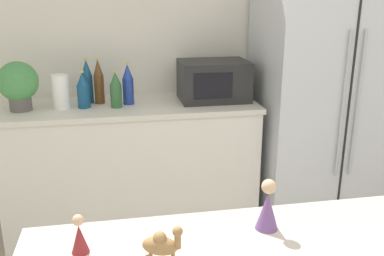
# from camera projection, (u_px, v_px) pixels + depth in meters

# --- Properties ---
(wall_back) EXTENTS (8.00, 0.06, 2.55)m
(wall_back) POSITION_uv_depth(u_px,v_px,m) (195.00, 47.00, 3.26)
(wall_back) COLOR silver
(wall_back) RESTS_ON ground_plane
(back_counter) EXTENTS (1.77, 0.63, 0.93)m
(back_counter) POSITION_uv_depth(u_px,v_px,m) (133.00, 166.00, 3.11)
(back_counter) COLOR silver
(back_counter) RESTS_ON ground_plane
(refrigerator) EXTENTS (0.94, 0.75, 1.76)m
(refrigerator) POSITION_uv_depth(u_px,v_px,m) (322.00, 105.00, 3.15)
(refrigerator) COLOR silver
(refrigerator) RESTS_ON ground_plane
(potted_plant) EXTENTS (0.26, 0.26, 0.32)m
(potted_plant) POSITION_uv_depth(u_px,v_px,m) (18.00, 84.00, 2.75)
(potted_plant) COLOR #595451
(potted_plant) RESTS_ON back_counter
(paper_towel_roll) EXTENTS (0.11, 0.11, 0.22)m
(paper_towel_roll) POSITION_uv_depth(u_px,v_px,m) (61.00, 92.00, 2.83)
(paper_towel_roll) COLOR white
(paper_towel_roll) RESTS_ON back_counter
(microwave) EXTENTS (0.48, 0.37, 0.28)m
(microwave) POSITION_uv_depth(u_px,v_px,m) (213.00, 80.00, 3.05)
(microwave) COLOR black
(microwave) RESTS_ON back_counter
(back_bottle_0) EXTENTS (0.07, 0.07, 0.32)m
(back_bottle_0) POSITION_uv_depth(u_px,v_px,m) (99.00, 82.00, 2.94)
(back_bottle_0) COLOR brown
(back_bottle_0) RESTS_ON back_counter
(back_bottle_1) EXTENTS (0.08, 0.08, 0.25)m
(back_bottle_1) POSITION_uv_depth(u_px,v_px,m) (116.00, 90.00, 2.85)
(back_bottle_1) COLOR #2D6033
(back_bottle_1) RESTS_ON back_counter
(back_bottle_2) EXTENTS (0.08, 0.08, 0.29)m
(back_bottle_2) POSITION_uv_depth(u_px,v_px,m) (128.00, 85.00, 2.93)
(back_bottle_2) COLOR navy
(back_bottle_2) RESTS_ON back_counter
(back_bottle_3) EXTENTS (0.08, 0.08, 0.25)m
(back_bottle_3) POSITION_uv_depth(u_px,v_px,m) (83.00, 91.00, 2.84)
(back_bottle_3) COLOR navy
(back_bottle_3) RESTS_ON back_counter
(back_bottle_4) EXTENTS (0.07, 0.07, 0.31)m
(back_bottle_4) POSITION_uv_depth(u_px,v_px,m) (87.00, 82.00, 2.96)
(back_bottle_4) COLOR navy
(back_bottle_4) RESTS_ON back_counter
(camel_figurine) EXTENTS (0.11, 0.08, 0.14)m
(camel_figurine) POSITION_uv_depth(u_px,v_px,m) (162.00, 245.00, 1.10)
(camel_figurine) COLOR olive
(camel_figurine) RESTS_ON bar_counter
(wise_man_figurine_blue) EXTENTS (0.07, 0.07, 0.17)m
(wise_man_figurine_blue) POSITION_uv_depth(u_px,v_px,m) (267.00, 208.00, 1.31)
(wise_man_figurine_blue) COLOR #6B4784
(wise_man_figurine_blue) RESTS_ON bar_counter
(wise_man_figurine_crimson) EXTENTS (0.05, 0.05, 0.12)m
(wise_man_figurine_crimson) POSITION_uv_depth(u_px,v_px,m) (79.00, 236.00, 1.19)
(wise_man_figurine_crimson) COLOR maroon
(wise_man_figurine_crimson) RESTS_ON bar_counter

